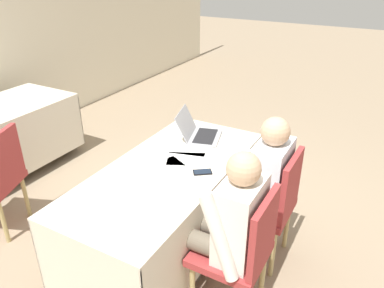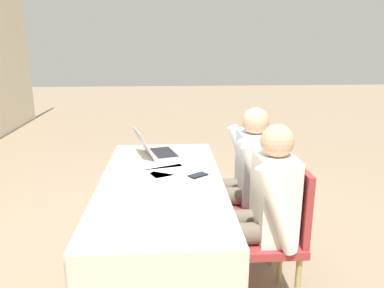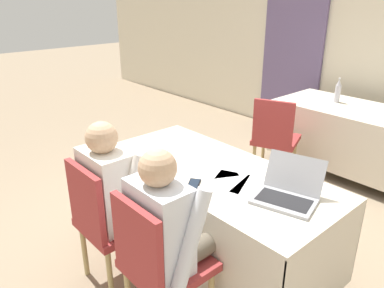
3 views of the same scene
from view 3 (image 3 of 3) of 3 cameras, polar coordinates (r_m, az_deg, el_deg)
The scene contains 15 objects.
ground_plane at distance 3.03m, azimuth 3.05°, elevation -16.60°, with size 24.00×24.00×0.00m, color gray.
curtain_panel at distance 5.51m, azimuth 15.21°, elevation 15.46°, with size 0.94×0.04×2.65m.
conference_table_near at distance 2.71m, azimuth 3.29°, elevation -7.26°, with size 1.80×0.82×0.74m.
conference_table_far at distance 4.42m, azimuth 24.28°, elevation 2.60°, with size 1.80×0.82×0.74m.
laptop at distance 2.32m, azimuth 14.30°, elevation -7.20°, with size 0.43×0.43×0.23m.
cell_phone at distance 2.43m, azimuth 0.29°, elevation -6.10°, with size 0.14×0.15×0.01m.
paper_beside_laptop at distance 2.60m, azimuth 3.41°, elevation -4.22°, with size 0.32×0.36×0.00m.
paper_centre_table at distance 2.48m, azimuth 5.67°, elevation -5.71°, with size 0.32×0.36×0.00m.
paper_left_edge at distance 2.44m, azimuth 9.44°, elevation -6.42°, with size 0.28×0.34×0.00m.
water_bottle at distance 4.54m, azimuth 21.33°, elevation 7.51°, with size 0.06×0.06×0.27m.
chair_near_left at distance 2.57m, azimuth -12.99°, elevation -11.03°, with size 0.44×0.44×0.92m.
chair_near_right at distance 2.18m, azimuth -5.31°, elevation -17.38°, with size 0.44×0.44×0.92m.
chair_far_spare at distance 3.97m, azimuth 12.50°, elevation 1.22°, with size 0.57×0.57×0.92m.
person_checkered_shirt at distance 2.53m, azimuth -11.25°, elevation -7.22°, with size 0.50×0.52×1.18m.
person_white_shirt at distance 2.13m, azimuth -3.17°, elevation -12.93°, with size 0.50×0.52×1.18m.
Camera 3 is at (1.66, -1.69, 1.90)m, focal length 35.00 mm.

